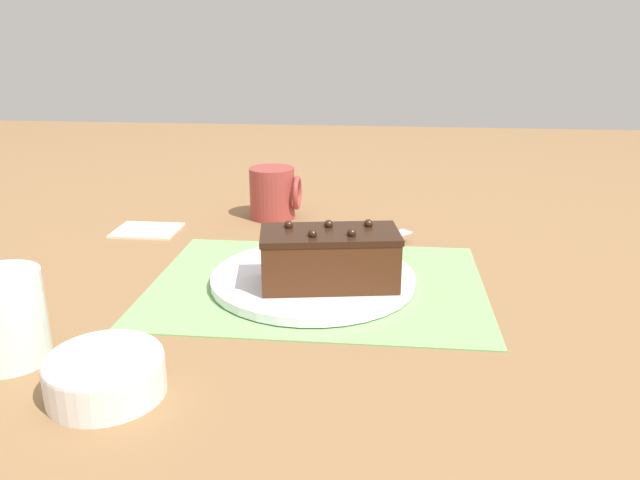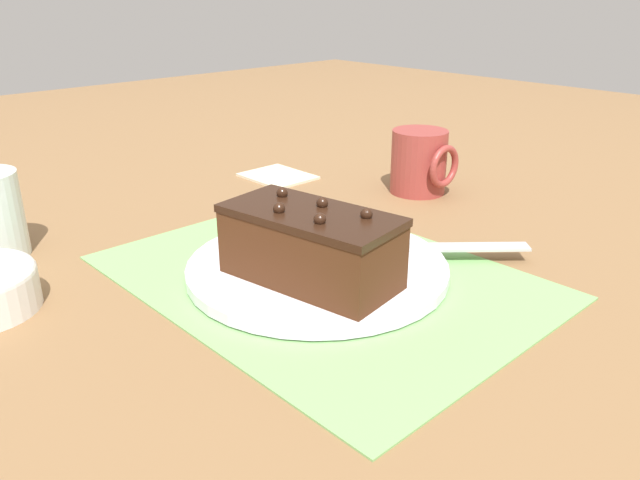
% 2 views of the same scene
% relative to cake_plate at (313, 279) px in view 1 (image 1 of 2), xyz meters
% --- Properties ---
extents(ground_plane, '(3.00, 3.00, 0.00)m').
position_rel_cake_plate_xyz_m(ground_plane, '(0.01, 0.00, -0.01)').
color(ground_plane, olive).
extents(placemat_woven, '(0.46, 0.34, 0.00)m').
position_rel_cake_plate_xyz_m(placemat_woven, '(0.01, 0.00, -0.01)').
color(placemat_woven, '#7AB266').
rests_on(placemat_woven, ground_plane).
extents(cake_plate, '(0.28, 0.28, 0.01)m').
position_rel_cake_plate_xyz_m(cake_plate, '(0.00, 0.00, 0.00)').
color(cake_plate, white).
rests_on(cake_plate, placemat_woven).
extents(chocolate_cake, '(0.19, 0.12, 0.08)m').
position_rel_cake_plate_xyz_m(chocolate_cake, '(0.03, -0.03, 0.04)').
color(chocolate_cake, '#472614').
rests_on(chocolate_cake, cake_plate).
extents(serving_knife, '(0.18, 0.20, 0.01)m').
position_rel_cake_plate_xyz_m(serving_knife, '(0.02, 0.08, 0.01)').
color(serving_knife, black).
rests_on(serving_knife, cake_plate).
extents(drinking_glass, '(0.08, 0.08, 0.10)m').
position_rel_cake_plate_xyz_m(drinking_glass, '(-0.30, -0.24, 0.04)').
color(drinking_glass, silver).
rests_on(drinking_glass, ground_plane).
extents(small_bowl, '(0.11, 0.11, 0.04)m').
position_rel_cake_plate_xyz_m(small_bowl, '(-0.17, -0.29, 0.01)').
color(small_bowl, white).
rests_on(small_bowl, ground_plane).
extents(coffee_mug, '(0.09, 0.08, 0.10)m').
position_rel_cake_plate_xyz_m(coffee_mug, '(-0.11, 0.32, 0.04)').
color(coffee_mug, '#993833').
rests_on(coffee_mug, ground_plane).
extents(folded_napkin, '(0.11, 0.09, 0.01)m').
position_rel_cake_plate_xyz_m(folded_napkin, '(-0.32, 0.21, -0.01)').
color(folded_napkin, beige).
rests_on(folded_napkin, ground_plane).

